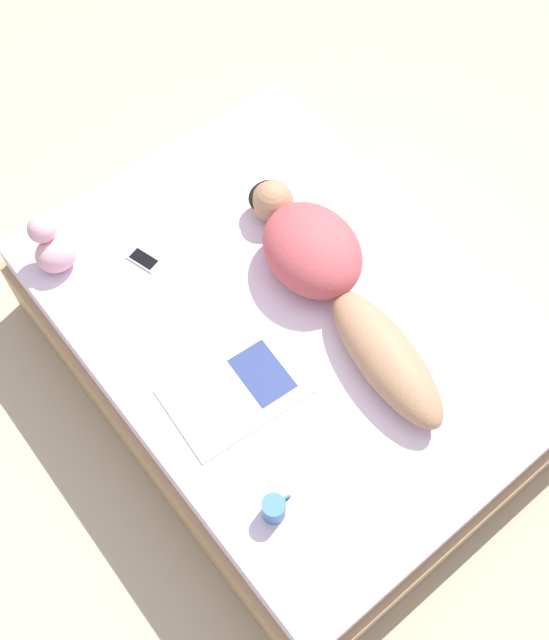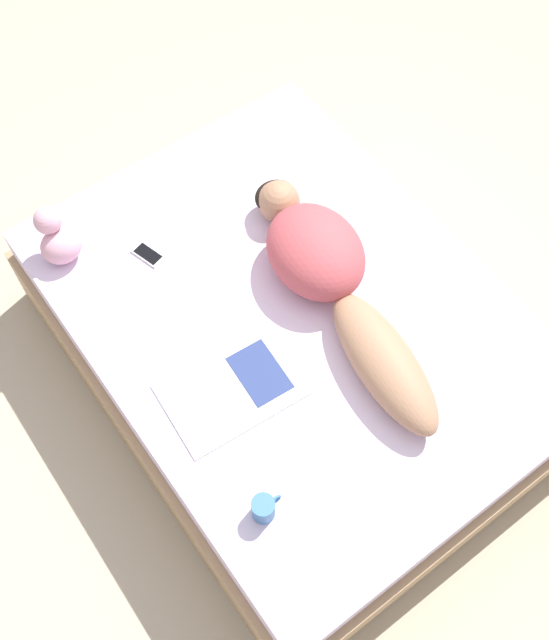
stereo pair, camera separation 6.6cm
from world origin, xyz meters
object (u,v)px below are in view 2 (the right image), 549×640
open_magazine (232,389)px  coffee_mug (264,508)px  cell_phone (148,254)px  person (331,278)px

open_magazine → coffee_mug: 0.47m
cell_phone → open_magazine: bearing=-111.0°
person → cell_phone: 0.75m
open_magazine → coffee_mug: bearing=-107.4°
coffee_mug → cell_phone: coffee_mug is taller
open_magazine → cell_phone: 0.69m
open_magazine → coffee_mug: coffee_mug is taller
open_magazine → cell_phone: size_ratio=3.43×
coffee_mug → cell_phone: 1.15m
coffee_mug → cell_phone: bearing=78.3°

